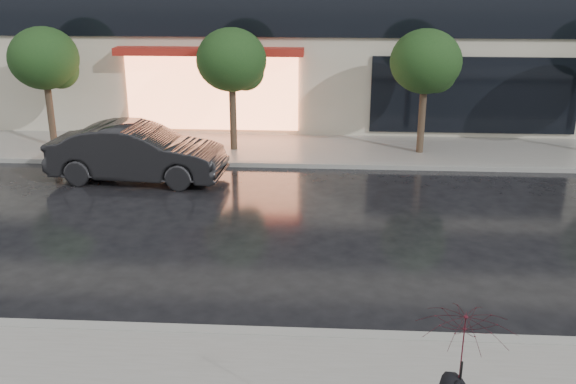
{
  "coord_description": "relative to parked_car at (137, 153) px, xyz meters",
  "views": [
    {
      "loc": [
        -0.01,
        -10.06,
        5.74
      ],
      "look_at": [
        -0.76,
        2.24,
        1.4
      ],
      "focal_mm": 40.0,
      "sensor_mm": 36.0,
      "label": 1
    }
  ],
  "objects": [
    {
      "name": "ground",
      "position": [
        5.29,
        -6.99,
        -0.81
      ],
      "size": [
        120.0,
        120.0,
        0.0
      ],
      "primitive_type": "plane",
      "color": "black",
      "rests_on": "ground"
    },
    {
      "name": "sidewalk_far",
      "position": [
        5.29,
        3.26,
        -0.75
      ],
      "size": [
        60.0,
        3.5,
        0.12
      ],
      "primitive_type": "cube",
      "color": "slate",
      "rests_on": "ground"
    },
    {
      "name": "curb_near",
      "position": [
        5.29,
        -7.99,
        -0.74
      ],
      "size": [
        60.0,
        0.25,
        0.14
      ],
      "primitive_type": "cube",
      "color": "gray",
      "rests_on": "ground"
    },
    {
      "name": "curb_far",
      "position": [
        5.29,
        1.51,
        -0.74
      ],
      "size": [
        60.0,
        0.25,
        0.14
      ],
      "primitive_type": "cube",
      "color": "gray",
      "rests_on": "ground"
    },
    {
      "name": "tree_far_west",
      "position": [
        -3.65,
        3.04,
        2.12
      ],
      "size": [
        2.2,
        2.2,
        3.99
      ],
      "color": "#33261C",
      "rests_on": "ground"
    },
    {
      "name": "tree_mid_west",
      "position": [
        2.35,
        3.04,
        2.12
      ],
      "size": [
        2.2,
        2.2,
        3.99
      ],
      "color": "#33261C",
      "rests_on": "ground"
    },
    {
      "name": "tree_mid_east",
      "position": [
        8.35,
        3.04,
        2.12
      ],
      "size": [
        2.2,
        2.2,
        3.99
      ],
      "color": "#33261C",
      "rests_on": "ground"
    },
    {
      "name": "parked_car",
      "position": [
        0.0,
        0.0,
        0.0
      ],
      "size": [
        5.01,
        2.07,
        1.61
      ],
      "primitive_type": "imported",
      "rotation": [
        0.0,
        0.0,
        1.5
      ],
      "color": "black",
      "rests_on": "ground"
    },
    {
      "name": "pedestrian_with_umbrella",
      "position": [
        6.72,
        -11.3,
        0.89
      ],
      "size": [
        1.16,
        1.18,
        2.34
      ],
      "rotation": [
        0.0,
        0.0,
        0.18
      ],
      "color": "black",
      "rests_on": "sidewalk_near"
    }
  ]
}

